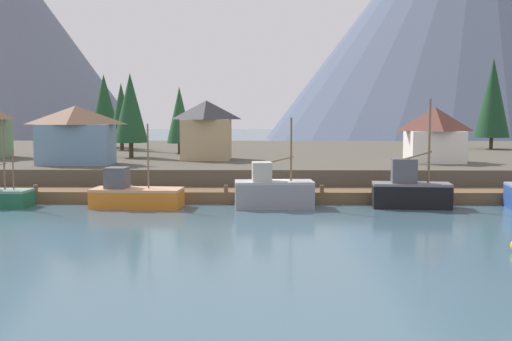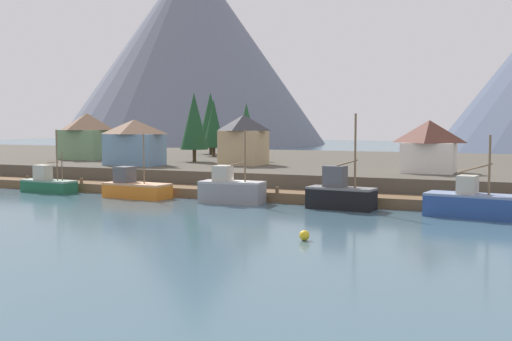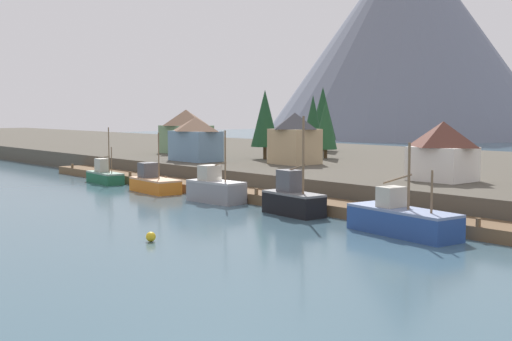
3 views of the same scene
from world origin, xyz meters
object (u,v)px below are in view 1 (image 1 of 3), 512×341
fishing_boat_orange (134,195)px  conifer_back_left (493,98)px  fishing_boat_grey (273,191)px  conifer_near_left (104,105)px  house_tan (206,129)px  conifer_mid_right (130,108)px  house_blue (76,135)px  house_white (435,134)px  conifer_mid_left (121,111)px  fishing_boat_black (410,191)px  conifer_near_right (179,115)px

fishing_boat_orange → conifer_back_left: 56.92m
fishing_boat_grey → conifer_near_left: 47.78m
house_tan → conifer_mid_right: (-8.83, 2.86, 2.33)m
house_blue → conifer_back_left: (49.93, 26.07, 4.10)m
house_white → house_blue: house_blue is taller
house_tan → conifer_mid_left: bearing=128.2°
fishing_boat_black → conifer_mid_left: (-31.07, 34.25, 6.38)m
house_white → house_blue: bearing=-175.3°
house_white → conifer_near_right: size_ratio=0.69×
conifer_mid_left → conifer_back_left: conifer_back_left is taller
fishing_boat_orange → conifer_mid_right: (-4.69, 20.87, 7.08)m
house_tan → conifer_mid_left: 21.10m
conifer_near_right → conifer_mid_right: 8.63m
conifer_back_left → conifer_mid_left: bearing=-176.4°
fishing_boat_orange → house_tan: 19.08m
fishing_boat_black → conifer_back_left: conifer_back_left is taller
fishing_boat_grey → house_tan: size_ratio=1.13×
fishing_boat_orange → conifer_mid_right: conifer_mid_right is taller
conifer_mid_left → conifer_near_right: bearing=-36.1°
house_tan → fishing_boat_black: bearing=-44.5°
fishing_boat_orange → fishing_boat_grey: bearing=5.3°
fishing_boat_grey → conifer_back_left: bearing=46.7°
fishing_boat_black → conifer_mid_right: size_ratio=0.92×
fishing_boat_orange → conifer_near_right: size_ratio=0.89×
house_blue → conifer_near_left: 29.78m
fishing_boat_black → house_white: (5.63, 14.32, 4.05)m
conifer_mid_left → conifer_back_left: (50.66, 3.17, 1.82)m
fishing_boat_orange → conifer_mid_right: size_ratio=0.77×
house_tan → house_blue: size_ratio=0.87×
conifer_near_left → conifer_near_right: size_ratio=1.27×
fishing_boat_grey → conifer_mid_left: conifer_mid_left is taller
fishing_boat_black → conifer_near_left: size_ratio=0.83×
conifer_mid_right → house_blue: bearing=-110.4°
fishing_boat_orange → house_white: (27.84, 14.59, 4.38)m
house_blue → conifer_near_left: (-4.67, 29.24, 3.23)m
house_white → conifer_near_left: conifer_near_left is taller
fishing_boat_black → conifer_mid_left: conifer_mid_left is taller
fishing_boat_grey → fishing_boat_orange: bearing=176.8°
fishing_boat_black → conifer_back_left: 43.03m
house_white → conifer_mid_right: conifer_mid_right is taller
conifer_mid_right → fishing_boat_orange: bearing=-77.3°
house_blue → conifer_mid_right: conifer_mid_right is taller
fishing_boat_grey → conifer_mid_left: (-20.00, 34.35, 6.43)m
conifer_mid_left → conifer_mid_right: size_ratio=0.95×
fishing_boat_orange → conifer_near_left: bearing=111.8°
fishing_boat_grey → conifer_near_right: (-11.31, 28.01, 5.96)m
fishing_boat_orange → fishing_boat_black: 22.21m
conifer_near_right → house_white: bearing=-25.9°
house_tan → conifer_near_right: conifer_near_right is taller
fishing_boat_grey → house_blue: size_ratio=0.99×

